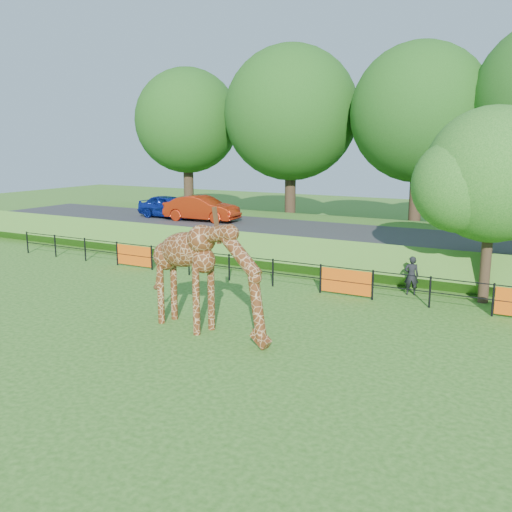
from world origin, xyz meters
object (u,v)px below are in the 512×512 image
object	(u,v)px
car_blue	(169,206)
car_red	(202,208)
visitor	(411,276)
tree_east	(496,180)
giraffe	(207,278)

from	to	relation	value
car_blue	car_red	distance (m)	2.31
car_blue	visitor	xyz separation A→B (m)	(14.50, -4.47, -1.32)
car_blue	visitor	distance (m)	15.23
visitor	tree_east	bearing A→B (deg)	165.72
visitor	giraffe	bearing A→B (deg)	40.01
car_red	tree_east	bearing A→B (deg)	-109.70
giraffe	tree_east	world-z (taller)	tree_east
car_red	tree_east	size ratio (longest dim) A/B	0.60
car_blue	car_red	world-z (taller)	car_red
visitor	tree_east	xyz separation A→B (m)	(2.58, 0.26, 3.56)
visitor	tree_east	world-z (taller)	tree_east
giraffe	car_red	world-z (taller)	giraffe
tree_east	car_red	bearing A→B (deg)	164.72
car_red	visitor	world-z (taller)	car_red
car_blue	tree_east	distance (m)	17.73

